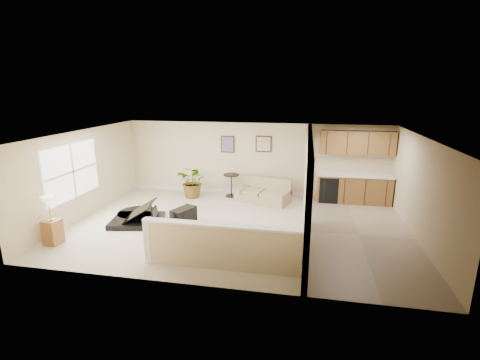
% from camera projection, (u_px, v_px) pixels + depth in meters
% --- Properties ---
extents(floor, '(9.00, 9.00, 0.00)m').
position_uv_depth(floor, '(238.00, 226.00, 9.43)').
color(floor, beige).
rests_on(floor, ground).
extents(back_wall, '(9.00, 0.04, 2.50)m').
position_uv_depth(back_wall, '(255.00, 159.00, 11.95)').
color(back_wall, beige).
rests_on(back_wall, floor).
extents(front_wall, '(9.00, 0.04, 2.50)m').
position_uv_depth(front_wall, '(206.00, 225.00, 6.26)').
color(front_wall, beige).
rests_on(front_wall, floor).
extents(left_wall, '(0.04, 6.00, 2.50)m').
position_uv_depth(left_wall, '(84.00, 174.00, 9.92)').
color(left_wall, beige).
rests_on(left_wall, floor).
extents(right_wall, '(0.04, 6.00, 2.50)m').
position_uv_depth(right_wall, '(423.00, 191.00, 8.29)').
color(right_wall, beige).
rests_on(right_wall, floor).
extents(ceiling, '(9.00, 6.00, 0.04)m').
position_uv_depth(ceiling, '(238.00, 134.00, 8.78)').
color(ceiling, white).
rests_on(ceiling, back_wall).
extents(kitchen_vinyl, '(2.70, 6.00, 0.01)m').
position_uv_depth(kitchen_vinyl, '(359.00, 235.00, 8.86)').
color(kitchen_vinyl, tan).
rests_on(kitchen_vinyl, floor).
extents(interior_partition, '(0.18, 5.99, 2.50)m').
position_uv_depth(interior_partition, '(308.00, 184.00, 9.03)').
color(interior_partition, beige).
rests_on(interior_partition, floor).
extents(pony_half_wall, '(3.42, 0.22, 1.00)m').
position_uv_depth(pony_half_wall, '(220.00, 246.00, 7.10)').
color(pony_half_wall, beige).
rests_on(pony_half_wall, floor).
extents(left_window, '(0.05, 2.15, 1.45)m').
position_uv_depth(left_window, '(72.00, 171.00, 9.39)').
color(left_window, white).
rests_on(left_window, left_wall).
extents(wall_art_left, '(0.48, 0.04, 0.58)m').
position_uv_depth(wall_art_left, '(228.00, 144.00, 11.97)').
color(wall_art_left, '#3E2316').
rests_on(wall_art_left, back_wall).
extents(wall_mirror, '(0.55, 0.04, 0.55)m').
position_uv_depth(wall_mirror, '(264.00, 144.00, 11.73)').
color(wall_mirror, '#3E2316').
rests_on(wall_mirror, back_wall).
extents(kitchen_cabinets, '(2.36, 0.65, 2.33)m').
position_uv_depth(kitchen_cabinets, '(351.00, 176.00, 11.22)').
color(kitchen_cabinets, olive).
rests_on(kitchen_cabinets, floor).
extents(piano, '(1.73, 1.76, 1.27)m').
position_uv_depth(piano, '(137.00, 203.00, 9.65)').
color(piano, black).
rests_on(piano, floor).
extents(piano_bench, '(0.62, 0.80, 0.48)m').
position_uv_depth(piano_bench, '(184.00, 217.00, 9.48)').
color(piano_bench, black).
rests_on(piano_bench, floor).
extents(loveseat, '(1.97, 1.44, 0.97)m').
position_uv_depth(loveseat, '(264.00, 190.00, 11.46)').
color(loveseat, tan).
rests_on(loveseat, floor).
extents(accent_table, '(0.54, 0.54, 0.79)m').
position_uv_depth(accent_table, '(231.00, 182.00, 11.89)').
color(accent_table, black).
rests_on(accent_table, floor).
extents(palm_plant, '(1.22, 1.14, 1.12)m').
position_uv_depth(palm_plant, '(193.00, 182.00, 11.77)').
color(palm_plant, black).
rests_on(palm_plant, floor).
extents(small_plant, '(0.29, 0.29, 0.47)m').
position_uv_depth(small_plant, '(287.00, 195.00, 11.47)').
color(small_plant, black).
rests_on(small_plant, floor).
extents(lamp_stand, '(0.39, 0.39, 1.20)m').
position_uv_depth(lamp_stand, '(52.00, 224.00, 8.25)').
color(lamp_stand, olive).
rests_on(lamp_stand, floor).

